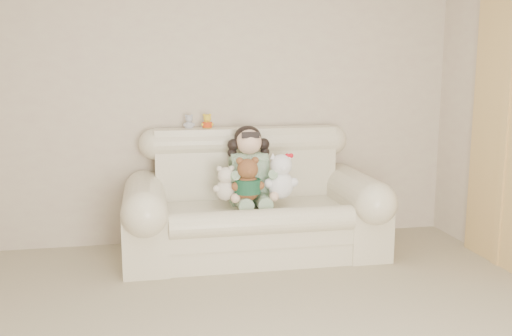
# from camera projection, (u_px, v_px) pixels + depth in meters

# --- Properties ---
(wall_back) EXTENTS (4.50, 0.00, 4.50)m
(wall_back) POSITION_uv_depth(u_px,v_px,m) (203.00, 95.00, 4.95)
(wall_back) COLOR beige
(wall_back) RESTS_ON ground
(sofa) EXTENTS (2.10, 0.95, 1.03)m
(sofa) POSITION_uv_depth(u_px,v_px,m) (254.00, 194.00, 4.66)
(sofa) COLOR #FFF1CD
(sofa) RESTS_ON floor
(door_panel) EXTENTS (0.06, 0.90, 2.10)m
(door_panel) POSITION_uv_depth(u_px,v_px,m) (509.00, 132.00, 4.34)
(door_panel) COLOR tan
(door_panel) RESTS_ON floor
(seated_child) EXTENTS (0.41, 0.50, 0.66)m
(seated_child) POSITION_uv_depth(u_px,v_px,m) (249.00, 164.00, 4.69)
(seated_child) COLOR #276829
(seated_child) RESTS_ON sofa
(brown_teddy) EXTENTS (0.29, 0.24, 0.41)m
(brown_teddy) POSITION_uv_depth(u_px,v_px,m) (248.00, 175.00, 4.47)
(brown_teddy) COLOR brown
(brown_teddy) RESTS_ON sofa
(white_cat) EXTENTS (0.32, 0.26, 0.44)m
(white_cat) POSITION_uv_depth(u_px,v_px,m) (281.00, 171.00, 4.56)
(white_cat) COLOR white
(white_cat) RESTS_ON sofa
(cream_teddy) EXTENTS (0.23, 0.19, 0.32)m
(cream_teddy) POSITION_uv_depth(u_px,v_px,m) (226.00, 180.00, 4.50)
(cream_teddy) COLOR beige
(cream_teddy) RESTS_ON sofa
(yellow_mini_bear) EXTENTS (0.12, 0.11, 0.17)m
(yellow_mini_bear) POSITION_uv_depth(u_px,v_px,m) (207.00, 120.00, 4.86)
(yellow_mini_bear) COLOR yellow
(yellow_mini_bear) RESTS_ON sofa
(grey_mini_plush) EXTENTS (0.11, 0.09, 0.16)m
(grey_mini_plush) POSITION_uv_depth(u_px,v_px,m) (189.00, 121.00, 4.84)
(grey_mini_plush) COLOR #ADAEB4
(grey_mini_plush) RESTS_ON sofa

